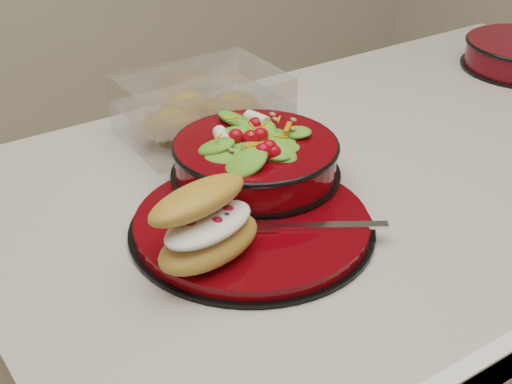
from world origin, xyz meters
TOP-DOWN VIEW (x-y plane):
  - island_counter at (0.00, -0.00)m, footprint 1.24×0.74m
  - dinner_plate at (-0.29, -0.05)m, footprint 0.30×0.30m
  - salad_bowl at (-0.23, 0.04)m, footprint 0.23×0.23m
  - croissant at (-0.38, -0.08)m, footprint 0.15×0.12m
  - fork at (-0.25, -0.10)m, footprint 0.16×0.11m
  - pastry_box at (-0.20, 0.23)m, footprint 0.24×0.18m

SIDE VIEW (x-z plane):
  - island_counter at x=0.00m, z-range 0.00..0.91m
  - dinner_plate at x=-0.29m, z-range 0.90..0.92m
  - fork at x=-0.25m, z-range 0.92..0.92m
  - pastry_box at x=-0.20m, z-range 0.90..0.99m
  - salad_bowl at x=-0.23m, z-range 0.91..1.00m
  - croissant at x=-0.38m, z-range 0.92..1.00m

